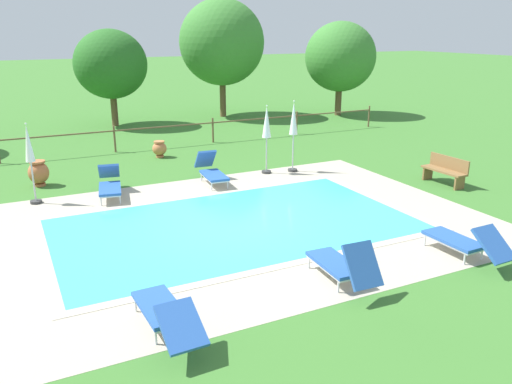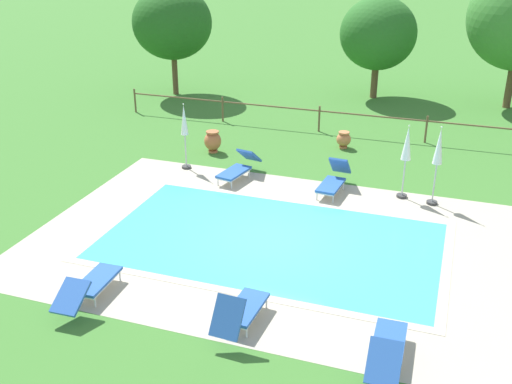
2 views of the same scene
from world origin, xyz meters
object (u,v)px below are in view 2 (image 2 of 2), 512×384
at_px(patio_umbrella_closed_row_west, 184,126).
at_px(tree_west_mid, 172,23).
at_px(sun_lounger_north_mid, 90,285).
at_px(patio_umbrella_closed_row_centre, 438,152).
at_px(terracotta_urn_by_tree, 344,139).
at_px(tree_centre, 378,34).
at_px(sun_lounger_north_end, 388,347).
at_px(terracotta_urn_near_fence, 213,141).
at_px(sun_lounger_south_near_corner, 238,167).
at_px(patio_umbrella_closed_row_mid_west, 407,148).
at_px(sun_lounger_north_near_steps, 241,311).
at_px(sun_lounger_north_far, 333,180).

height_order(patio_umbrella_closed_row_west, tree_west_mid, tree_west_mid).
height_order(sun_lounger_north_mid, patio_umbrella_closed_row_west, patio_umbrella_closed_row_west).
bearing_deg(patio_umbrella_closed_row_west, patio_umbrella_closed_row_centre, -1.71).
distance_m(terracotta_urn_by_tree, tree_centre, 8.01).
bearing_deg(sun_lounger_north_end, terracotta_urn_near_fence, 128.22).
relative_size(sun_lounger_south_near_corner, patio_umbrella_closed_row_centre, 0.85).
distance_m(patio_umbrella_closed_row_mid_west, tree_centre, 11.75).
distance_m(sun_lounger_north_near_steps, sun_lounger_north_far, 7.47).
xyz_separation_m(patio_umbrella_closed_row_centre, terracotta_urn_near_fence, (-7.91, 2.00, -1.22)).
bearing_deg(sun_lounger_north_near_steps, patio_umbrella_closed_row_centre, 66.33).
bearing_deg(patio_umbrella_closed_row_mid_west, tree_centre, 103.24).
distance_m(sun_lounger_north_end, terracotta_urn_by_tree, 12.12).
xyz_separation_m(sun_lounger_north_end, patio_umbrella_closed_row_west, (-7.87, 7.93, 1.13)).
bearing_deg(tree_centre, tree_west_mid, -164.90).
height_order(patio_umbrella_closed_row_mid_west, terracotta_urn_near_fence, patio_umbrella_closed_row_mid_west).
relative_size(sun_lounger_north_mid, patio_umbrella_closed_row_mid_west, 0.90).
bearing_deg(tree_west_mid, sun_lounger_north_near_steps, -60.04).
bearing_deg(sun_lounger_south_near_corner, sun_lounger_north_near_steps, -69.09).
bearing_deg(terracotta_urn_near_fence, sun_lounger_south_near_corner, -49.02).
bearing_deg(sun_lounger_north_far, patio_umbrella_closed_row_mid_west, 6.77).
bearing_deg(patio_umbrella_closed_row_west, terracotta_urn_near_fence, 82.05).
relative_size(sun_lounger_north_end, sun_lounger_south_near_corner, 0.97).
xyz_separation_m(sun_lounger_south_near_corner, patio_umbrella_closed_row_mid_west, (5.24, 0.22, 1.21)).
bearing_deg(patio_umbrella_closed_row_centre, patio_umbrella_closed_row_mid_west, 167.79).
relative_size(patio_umbrella_closed_row_centre, tree_west_mid, 0.47).
bearing_deg(sun_lounger_north_mid, sun_lounger_north_near_steps, 2.12).
bearing_deg(patio_umbrella_closed_row_mid_west, patio_umbrella_closed_row_west, 179.63).
height_order(terracotta_urn_near_fence, tree_west_mid, tree_west_mid).
bearing_deg(sun_lounger_north_far, terracotta_urn_near_fence, 157.37).
height_order(patio_umbrella_closed_row_mid_west, patio_umbrella_closed_row_centre, patio_umbrella_closed_row_centre).
bearing_deg(patio_umbrella_closed_row_centre, sun_lounger_north_mid, -131.65).
bearing_deg(sun_lounger_south_near_corner, terracotta_urn_by_tree, 56.57).
height_order(sun_lounger_north_end, patio_umbrella_closed_row_centre, patio_umbrella_closed_row_centre).
bearing_deg(sun_lounger_north_end, sun_lounger_north_far, 109.54).
relative_size(sun_lounger_south_near_corner, terracotta_urn_near_fence, 2.58).
distance_m(sun_lounger_north_mid, patio_umbrella_closed_row_mid_west, 9.88).
distance_m(patio_umbrella_closed_row_centre, tree_centre, 12.17).
height_order(sun_lounger_north_near_steps, terracotta_urn_near_fence, sun_lounger_north_near_steps).
relative_size(sun_lounger_north_end, tree_west_mid, 0.39).
distance_m(terracotta_urn_near_fence, tree_west_mid, 9.10).
distance_m(sun_lounger_south_near_corner, patio_umbrella_closed_row_centre, 6.28).
bearing_deg(patio_umbrella_closed_row_mid_west, patio_umbrella_closed_row_centre, -12.21).
distance_m(sun_lounger_north_near_steps, patio_umbrella_closed_row_mid_west, 8.15).
relative_size(sun_lounger_north_far, sun_lounger_south_near_corner, 0.94).
xyz_separation_m(sun_lounger_north_near_steps, sun_lounger_north_end, (3.01, -0.18, -0.02)).
xyz_separation_m(sun_lounger_south_near_corner, terracotta_urn_near_fence, (-1.76, 2.02, 0.05)).
bearing_deg(patio_umbrella_closed_row_centre, sun_lounger_north_far, -179.03).
bearing_deg(terracotta_urn_near_fence, patio_umbrella_closed_row_mid_west, -14.44).
distance_m(patio_umbrella_closed_row_mid_west, terracotta_urn_near_fence, 7.32).
height_order(sun_lounger_north_mid, sun_lounger_north_end, sun_lounger_north_end).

